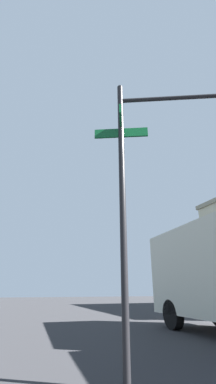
# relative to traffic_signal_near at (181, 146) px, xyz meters

# --- Properties ---
(traffic_signal_near) EXTENTS (1.67, 3.07, 5.60)m
(traffic_signal_near) POSITION_rel_traffic_signal_near_xyz_m (0.00, 0.00, 0.00)
(traffic_signal_near) COLOR black
(traffic_signal_near) RESTS_ON ground_plane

